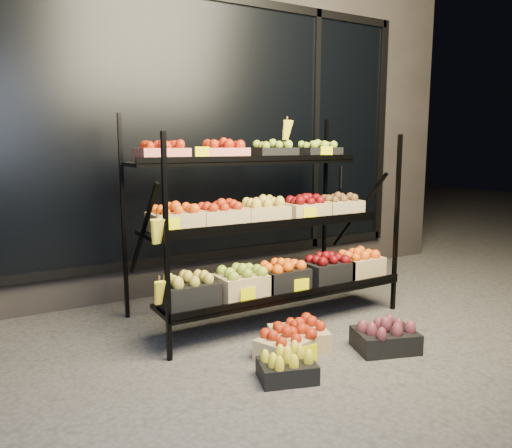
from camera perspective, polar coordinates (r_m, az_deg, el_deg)
ground at (r=3.79m, az=6.22°, el=-12.92°), size 24.00×24.00×0.00m
building at (r=5.80m, az=-9.29°, el=12.24°), size 6.00×2.08×3.50m
display_rack at (r=4.06m, az=1.23°, el=0.14°), size 2.18×1.02×1.74m
tag_floor_a at (r=3.30m, az=6.02°, el=-15.25°), size 0.13×0.01×0.12m
floor_crate_left at (r=3.46m, az=3.73°, el=-13.38°), size 0.48×0.42×0.20m
floor_crate_midleft at (r=3.15m, az=3.57°, el=-15.95°), size 0.40×0.34×0.18m
floor_crate_midright at (r=3.61m, az=4.87°, el=-12.48°), size 0.47×0.41×0.20m
floor_crate_right at (r=3.67m, az=14.56°, el=-12.35°), size 0.49×0.42×0.21m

